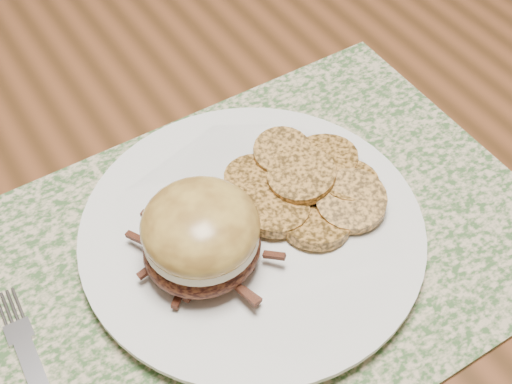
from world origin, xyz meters
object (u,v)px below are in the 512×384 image
at_px(fork, 36,378).
at_px(dinner_plate, 252,233).
at_px(dining_table, 156,169).
at_px(pork_sandwich, 201,235).

bearing_deg(fork, dinner_plate, 9.77).
bearing_deg(dining_table, fork, -132.63).
relative_size(dinner_plate, pork_sandwich, 2.36).
distance_m(pork_sandwich, fork, 0.15).
distance_m(dinner_plate, fork, 0.19).
distance_m(dining_table, pork_sandwich, 0.23).
relative_size(dining_table, pork_sandwich, 13.60).
xyz_separation_m(dining_table, pork_sandwich, (-0.04, -0.19, 0.13)).
bearing_deg(dining_table, pork_sandwich, -102.85).
bearing_deg(dining_table, dinner_plate, -88.24).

